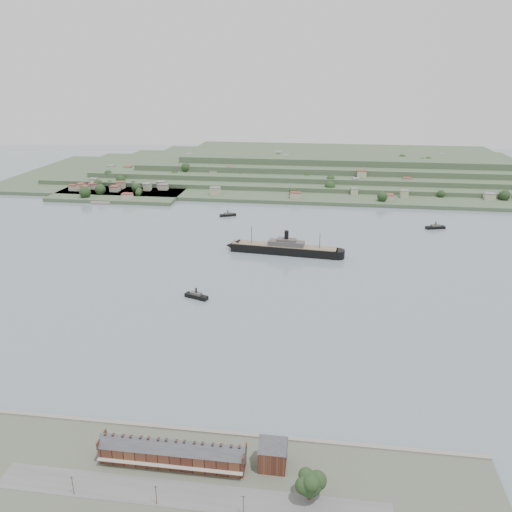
# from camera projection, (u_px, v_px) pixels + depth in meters

# --- Properties ---
(ground) EXTENTS (1400.00, 1400.00, 0.00)m
(ground) POSITION_uv_depth(u_px,v_px,m) (258.00, 288.00, 343.60)
(ground) COLOR slate
(ground) RESTS_ON ground
(near_shore) EXTENTS (220.00, 80.00, 2.60)m
(near_shore) POSITION_uv_depth(u_px,v_px,m) (186.00, 509.00, 169.96)
(near_shore) COLOR #4C5142
(near_shore) RESTS_ON ground
(terrace_row) EXTENTS (55.60, 9.80, 11.07)m
(terrace_row) POSITION_uv_depth(u_px,v_px,m) (172.00, 453.00, 186.56)
(terrace_row) COLOR #441F18
(terrace_row) RESTS_ON ground
(gabled_building) EXTENTS (10.40, 10.18, 14.09)m
(gabled_building) POSITION_uv_depth(u_px,v_px,m) (273.00, 452.00, 185.07)
(gabled_building) COLOR #441F18
(gabled_building) RESTS_ON ground
(far_peninsula) EXTENTS (760.00, 309.00, 30.00)m
(far_peninsula) POSITION_uv_depth(u_px,v_px,m) (314.00, 168.00, 700.65)
(far_peninsula) COLOR #3B5136
(far_peninsula) RESTS_ON ground
(steamship) EXTENTS (98.73, 20.43, 23.68)m
(steamship) POSITION_uv_depth(u_px,v_px,m) (281.00, 248.00, 407.55)
(steamship) COLOR black
(steamship) RESTS_ON ground
(tugboat) EXTENTS (16.80, 9.76, 7.34)m
(tugboat) POSITION_uv_depth(u_px,v_px,m) (196.00, 296.00, 328.19)
(tugboat) COLOR black
(tugboat) RESTS_ON ground
(ferry_west) EXTENTS (17.11, 11.22, 6.26)m
(ferry_west) POSITION_uv_depth(u_px,v_px,m) (228.00, 215.00, 512.74)
(ferry_west) COLOR black
(ferry_west) RESTS_ON ground
(ferry_east) EXTENTS (19.08, 9.78, 6.89)m
(ferry_east) POSITION_uv_depth(u_px,v_px,m) (435.00, 227.00, 472.06)
(ferry_east) COLOR black
(ferry_east) RESTS_ON ground
(fig_tree) EXTENTS (10.78, 9.33, 12.03)m
(fig_tree) POSITION_uv_depth(u_px,v_px,m) (311.00, 483.00, 169.68)
(fig_tree) COLOR #412F1E
(fig_tree) RESTS_ON ground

